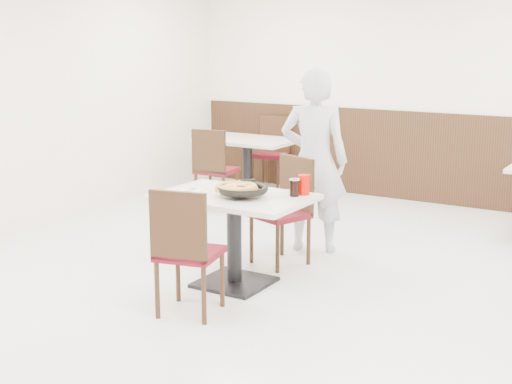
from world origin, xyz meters
The scene contains 20 objects.
floor centered at (0.00, 0.00, 0.00)m, with size 7.00×7.00×0.00m, color #B1B2AC.
wall_back centered at (0.00, 3.50, 1.40)m, with size 6.00×0.04×2.80m, color silver.
wall_left centered at (-3.00, 0.00, 1.40)m, with size 0.04×7.00×2.80m, color silver.
wainscot_back centered at (0.00, 3.48, 0.55)m, with size 5.90×0.03×1.10m, color black.
main_table centered at (-0.16, -0.22, 0.38)m, with size 1.20×0.80×0.75m, color beige, non-canonical shape.
chair_near centered at (-0.10, -0.90, 0.47)m, with size 0.42×0.42×0.95m, color black, non-canonical shape.
chair_far centered at (-0.11, 0.44, 0.47)m, with size 0.42×0.42×0.95m, color black, non-canonical shape.
trivet centered at (-0.08, -0.27, 0.77)m, with size 0.13×0.13×0.04m, color black.
pizza_pan centered at (-0.06, -0.25, 0.79)m, with size 0.37×0.37×0.01m, color black.
pizza centered at (-0.11, -0.26, 0.81)m, with size 0.34×0.34×0.02m, color gold.
pizza_server centered at (-0.08, -0.22, 0.84)m, with size 0.07×0.09×0.00m, color silver.
napkin centered at (-0.53, -0.37, 0.75)m, with size 0.14×0.14×0.00m, color white.
side_plate centered at (-0.51, -0.33, 0.76)m, with size 0.18×0.18×0.01m, color white.
fork centered at (-0.52, -0.35, 0.77)m, with size 0.01×0.14×0.00m, color silver.
cola_glass centered at (0.28, -0.02, 0.81)m, with size 0.07×0.07×0.13m, color black.
red_cup centered at (0.31, 0.08, 0.83)m, with size 0.09×0.09×0.16m, color #BC0700.
diner_person centered at (-0.05, 0.97, 0.86)m, with size 0.63×0.41×1.71m, color silver.
bg_table_left centered at (-1.76, 2.54, 0.38)m, with size 1.20×0.80×0.75m, color beige, non-canonical shape.
bg_chair_left_near centered at (-1.79, 1.91, 0.47)m, with size 0.42×0.42×0.95m, color black, non-canonical shape.
bg_chair_left_far centered at (-1.81, 3.18, 0.47)m, with size 0.42×0.42×0.95m, color black, non-canonical shape.
Camera 1 is at (2.87, -4.87, 1.98)m, focal length 50.00 mm.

